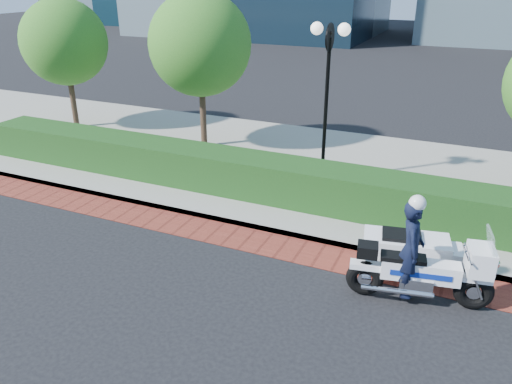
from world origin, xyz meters
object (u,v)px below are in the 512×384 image
at_px(tree_a, 64,42).
at_px(police_motorcycle, 413,256).
at_px(lamppost, 328,79).
at_px(tree_b, 200,45).

bearing_deg(tree_a, police_motorcycle, -22.76).
xyz_separation_m(lamppost, police_motorcycle, (3.01, -4.16, -2.25)).
distance_m(lamppost, police_motorcycle, 5.60).
bearing_deg(police_motorcycle, tree_a, 146.38).
distance_m(tree_a, tree_b, 5.50).
height_order(tree_a, tree_b, tree_b).
xyz_separation_m(tree_a, police_motorcycle, (13.01, -5.46, -2.51)).
height_order(lamppost, tree_a, tree_a).
bearing_deg(lamppost, police_motorcycle, -54.12).
distance_m(tree_b, police_motorcycle, 9.67).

